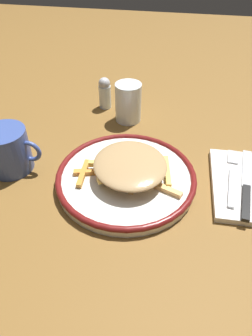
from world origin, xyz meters
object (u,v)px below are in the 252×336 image
napkin (245,185)px  fork (232,176)px  fries_heap (129,166)px  salt_shaker (105,93)px  coffee_mug (9,149)px  knife (246,188)px  plate (126,177)px  water_glass (128,103)px

napkin → fork: size_ratio=1.15×
fries_heap → fork: size_ratio=1.26×
napkin → salt_shaker: size_ratio=2.36×
fork → salt_shaker: 0.41m
fork → coffee_mug: 0.46m
knife → napkin: bearing=82.9°
napkin → coffee_mug: bearing=-177.3°
coffee_mug → fries_heap: bearing=-1.4°
plate → salt_shaker: 0.31m
knife → water_glass: (-0.28, 0.23, 0.03)m
napkin → water_glass: 0.35m
fork → water_glass: 0.32m
fries_heap → salt_shaker: size_ratio=2.57×
plate → water_glass: 0.24m
fries_heap → knife: fries_heap is taller
knife → salt_shaker: salt_shaker is taller
fork → salt_shaker: size_ratio=2.04×
water_glass → salt_shaker: (-0.07, 0.05, -0.01)m
plate → coffee_mug: 0.25m
salt_shaker → knife: bearing=-38.8°
napkin → salt_shaker: (-0.35, 0.26, 0.04)m
plate → fries_heap: bearing=-10.8°
plate → salt_shaker: (-0.11, 0.29, 0.03)m
coffee_mug → water_glass: bearing=47.8°
fries_heap → salt_shaker: bearing=112.3°
coffee_mug → salt_shaker: 0.32m
water_glass → fork: bearing=-38.3°
salt_shaker → plate: bearing=-68.8°
fries_heap → fork: bearing=11.4°
napkin → fork: 0.03m
knife → fork: bearing=128.3°
coffee_mug → fork: bearing=4.4°
plate → coffee_mug: bearing=178.9°
water_glass → coffee_mug: bearing=-132.2°
fries_heap → coffee_mug: coffee_mug is taller
fork → coffee_mug: bearing=-175.6°
plate → water_glass: size_ratio=2.85×
fries_heap → fork: 0.21m
knife → salt_shaker: size_ratio=2.43×
fries_heap → napkin: size_ratio=1.09×
water_glass → napkin: bearing=-37.1°
fries_heap → salt_shaker: salt_shaker is taller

